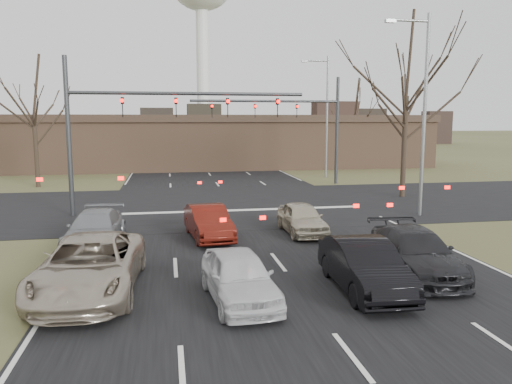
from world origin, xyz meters
TOP-DOWN VIEW (x-y plane):
  - ground at (0.00, 0.00)m, footprint 360.00×360.00m
  - road_main at (0.00, 60.00)m, footprint 14.00×300.00m
  - road_cross at (0.00, 15.00)m, footprint 200.00×14.00m
  - building at (2.00, 38.00)m, footprint 42.40×10.40m
  - mast_arm_near at (-5.23, 13.00)m, footprint 12.12×0.24m
  - mast_arm_far at (6.18, 23.00)m, footprint 11.12×0.24m
  - streetlight_right_near at (8.82, 10.00)m, footprint 2.34×0.25m
  - streetlight_right_far at (9.32, 27.00)m, footprint 2.34×0.25m
  - tree_right_near at (11.00, 16.00)m, footprint 6.90×6.90m
  - tree_left_far at (-13.00, 25.00)m, footprint 5.70×5.70m
  - tree_right_far at (15.00, 35.00)m, footprint 5.40×5.40m
  - car_silver_suv at (-5.91, 0.96)m, footprint 2.92×5.89m
  - car_white_sedan at (-1.84, -0.38)m, footprint 2.02×4.23m
  - car_black_hatch at (1.81, -0.19)m, footprint 1.70×4.51m
  - car_charcoal_sedan at (4.00, 0.99)m, footprint 2.53×5.12m
  - car_grey_ahead at (-6.50, 6.46)m, footprint 2.17×4.79m
  - car_red_ahead at (-2.07, 6.97)m, footprint 1.91×4.28m
  - car_silver_ahead at (1.98, 7.17)m, footprint 1.62×3.93m

SIDE VIEW (x-z plane):
  - ground at x=0.00m, z-range 0.00..0.00m
  - road_main at x=0.00m, z-range 0.00..0.02m
  - road_cross at x=0.00m, z-range 0.00..0.03m
  - car_silver_ahead at x=1.98m, z-range 0.00..1.33m
  - car_grey_ahead at x=-6.50m, z-range 0.00..1.36m
  - car_red_ahead at x=-2.07m, z-range 0.00..1.37m
  - car_white_sedan at x=-1.84m, z-range 0.00..1.40m
  - car_charcoal_sedan at x=4.00m, z-range 0.00..1.43m
  - car_black_hatch at x=1.81m, z-range 0.00..1.47m
  - car_silver_suv at x=-5.91m, z-range 0.00..1.60m
  - building at x=2.00m, z-range 0.02..5.32m
  - mast_arm_far at x=6.18m, z-range 1.02..9.02m
  - mast_arm_near at x=-5.23m, z-range 1.07..9.07m
  - streetlight_right_near at x=8.82m, z-range 0.59..10.59m
  - streetlight_right_far at x=9.32m, z-range 0.59..10.59m
  - tree_right_far at x=15.00m, z-range 2.46..11.46m
  - tree_left_far at x=-13.00m, z-range 2.59..12.09m
  - tree_right_near at x=11.00m, z-range 3.15..14.65m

